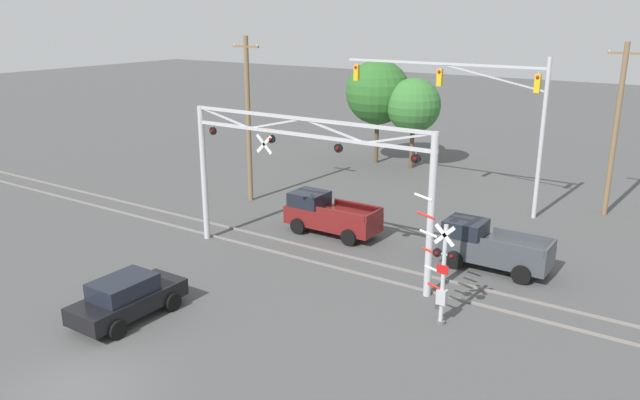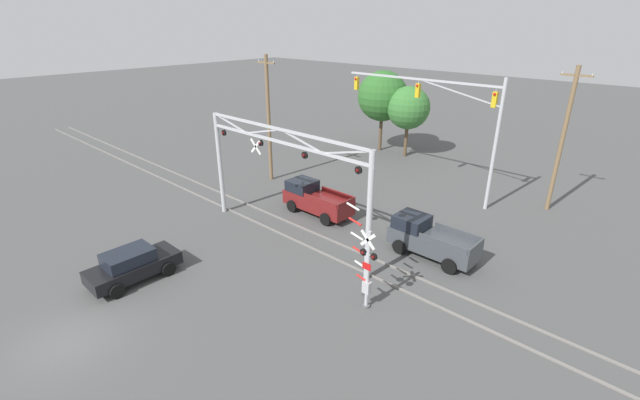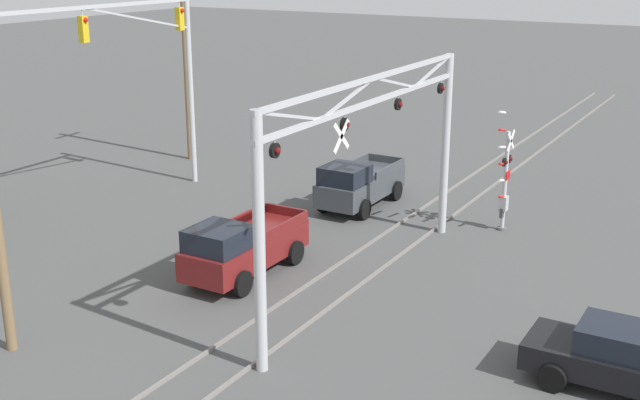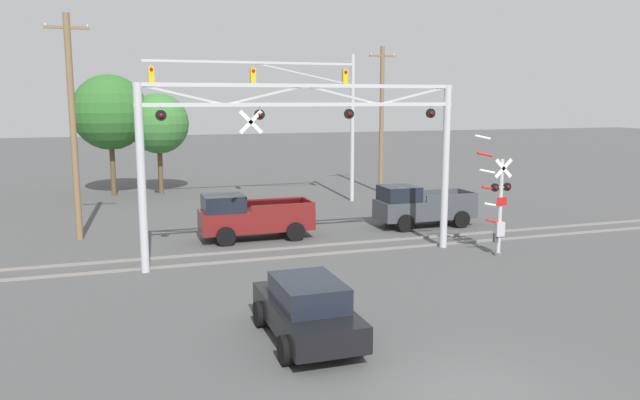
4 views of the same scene
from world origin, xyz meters
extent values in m
plane|color=#4C4C4C|center=(0.00, 0.00, 0.00)|extent=(200.00, 200.00, 0.00)
cube|color=gray|center=(0.00, 12.19, 0.05)|extent=(80.00, 0.08, 0.10)
cube|color=gray|center=(0.00, 13.63, 0.05)|extent=(80.00, 0.08, 0.10)
cylinder|color=#B7BABF|center=(-6.00, 11.91, 3.33)|extent=(0.30, 0.30, 6.67)
cylinder|color=#B7BABF|center=(6.00, 11.91, 3.33)|extent=(0.30, 0.30, 6.67)
cube|color=#B7BABF|center=(0.00, 11.91, 5.90)|extent=(12.29, 0.14, 0.14)
cube|color=#B7BABF|center=(0.00, 11.91, 6.60)|extent=(12.29, 0.14, 0.14)
cube|color=#B7BABF|center=(-4.50, 11.91, 6.25)|extent=(3.02, 0.08, 0.77)
cube|color=#B7BABF|center=(-1.50, 11.91, 6.25)|extent=(3.02, 0.08, 0.77)
cube|color=#B7BABF|center=(1.50, 11.91, 6.25)|extent=(3.02, 0.08, 0.77)
cube|color=#B7BABF|center=(4.50, 11.91, 6.25)|extent=(3.02, 0.08, 0.77)
cylinder|color=black|center=(-5.25, 11.91, 5.54)|extent=(0.38, 0.10, 0.38)
sphere|color=#590C0C|center=(-5.25, 11.84, 5.54)|extent=(0.18, 0.18, 0.18)
cylinder|color=#B7BABF|center=(-5.25, 11.91, 5.78)|extent=(0.04, 0.04, 0.10)
cylinder|color=black|center=(-1.75, 11.91, 5.54)|extent=(0.38, 0.10, 0.38)
sphere|color=#590C0C|center=(-1.75, 11.84, 5.54)|extent=(0.18, 0.18, 0.18)
cylinder|color=#B7BABF|center=(-1.75, 11.91, 5.78)|extent=(0.04, 0.04, 0.10)
cylinder|color=black|center=(1.75, 11.91, 5.54)|extent=(0.38, 0.10, 0.38)
sphere|color=#590C0C|center=(1.75, 11.84, 5.54)|extent=(0.18, 0.18, 0.18)
cylinder|color=#B7BABF|center=(1.75, 11.91, 5.78)|extent=(0.04, 0.04, 0.10)
cylinder|color=black|center=(5.25, 11.91, 5.54)|extent=(0.38, 0.10, 0.38)
sphere|color=#590C0C|center=(5.25, 11.84, 5.54)|extent=(0.18, 0.18, 0.18)
cylinder|color=#B7BABF|center=(5.25, 11.91, 5.78)|extent=(0.04, 0.04, 0.10)
cube|color=white|center=(-2.10, 11.81, 5.28)|extent=(0.88, 0.03, 0.88)
cube|color=white|center=(-2.10, 11.81, 5.28)|extent=(0.88, 0.03, 0.88)
cylinder|color=black|center=(-2.10, 11.78, 5.28)|extent=(0.04, 0.04, 0.02)
cylinder|color=#B7BABF|center=(7.39, 10.03, 1.91)|extent=(0.16, 0.16, 3.81)
cylinder|color=#59595B|center=(7.39, 10.03, 0.05)|extent=(0.35, 0.35, 0.10)
cube|color=white|center=(7.39, 9.92, 3.46)|extent=(0.78, 0.03, 0.78)
cube|color=white|center=(7.39, 9.92, 3.46)|extent=(0.78, 0.03, 0.78)
cylinder|color=black|center=(7.39, 9.89, 3.46)|extent=(0.04, 0.04, 0.02)
cylinder|color=black|center=(7.11, 10.03, 2.71)|extent=(0.32, 0.09, 0.32)
sphere|color=#590C0C|center=(7.11, 9.97, 2.71)|extent=(0.16, 0.16, 0.16)
cylinder|color=black|center=(7.67, 10.03, 2.71)|extent=(0.32, 0.09, 0.32)
sphere|color=#590C0C|center=(7.67, 9.97, 2.71)|extent=(0.16, 0.16, 0.16)
cube|color=#B7BABF|center=(7.39, 10.03, 2.71)|extent=(0.64, 0.06, 0.06)
cube|color=red|center=(7.39, 9.93, 2.16)|extent=(0.44, 0.02, 0.32)
cube|color=#B2B2B7|center=(7.39, 10.03, 1.05)|extent=(0.36, 0.28, 0.56)
cylinder|color=red|center=(7.15, 10.03, 1.38)|extent=(0.68, 0.09, 0.22)
cylinder|color=white|center=(7.01, 10.03, 2.04)|extent=(0.68, 0.09, 0.22)
cylinder|color=red|center=(6.88, 10.03, 2.70)|extent=(0.68, 0.09, 0.22)
cylinder|color=white|center=(6.74, 10.03, 3.36)|extent=(0.68, 0.09, 0.22)
cylinder|color=red|center=(6.60, 10.03, 4.01)|extent=(0.68, 0.09, 0.22)
cylinder|color=white|center=(6.47, 10.03, 4.67)|extent=(0.68, 0.09, 0.22)
cube|color=#3F3F42|center=(7.28, 10.03, 0.71)|extent=(0.24, 0.12, 0.36)
cylinder|color=#B7BABF|center=(6.80, 24.33, 4.36)|extent=(0.24, 0.24, 8.72)
cube|color=#B7BABF|center=(0.79, 24.33, 8.12)|extent=(12.01, 0.14, 0.14)
cube|color=#B7BABF|center=(3.80, 24.33, 7.52)|extent=(6.02, 0.08, 1.28)
cylinder|color=#B7BABF|center=(-4.71, 24.33, 7.97)|extent=(0.04, 0.04, 0.30)
cube|color=gold|center=(-4.71, 24.33, 7.34)|extent=(0.30, 0.26, 0.97)
sphere|color=red|center=(-4.71, 24.17, 7.69)|extent=(0.18, 0.18, 0.18)
cylinder|color=#B7BABF|center=(0.79, 24.33, 7.97)|extent=(0.04, 0.04, 0.30)
cube|color=gold|center=(0.79, 24.33, 7.34)|extent=(0.30, 0.26, 0.97)
sphere|color=red|center=(0.79, 24.17, 7.69)|extent=(0.18, 0.18, 0.18)
cylinder|color=#B7BABF|center=(6.30, 24.33, 7.97)|extent=(0.04, 0.04, 0.30)
cube|color=gold|center=(6.30, 24.33, 7.34)|extent=(0.30, 0.26, 0.97)
sphere|color=red|center=(6.30, 24.17, 7.69)|extent=(0.18, 0.18, 0.18)
cube|color=maroon|center=(-1.04, 15.88, 0.87)|extent=(4.91, 1.80, 0.91)
cube|color=black|center=(-2.48, 15.88, 1.68)|extent=(1.74, 1.66, 0.71)
cube|color=maroon|center=(-0.07, 15.02, 1.49)|extent=(2.77, 0.08, 0.32)
cube|color=maroon|center=(-0.07, 16.74, 1.49)|extent=(2.77, 0.08, 0.32)
cube|color=maroon|center=(1.36, 15.88, 1.49)|extent=(0.10, 1.72, 0.32)
cylinder|color=black|center=(-2.56, 14.97, 0.41)|extent=(0.83, 0.24, 0.83)
cylinder|color=black|center=(-2.56, 16.79, 0.41)|extent=(0.83, 0.24, 0.83)
cylinder|color=black|center=(0.48, 14.97, 0.41)|extent=(0.83, 0.24, 0.83)
cylinder|color=black|center=(0.48, 16.79, 0.41)|extent=(0.83, 0.24, 0.83)
cube|color=#3D4247|center=(7.33, 16.03, 0.87)|extent=(4.78, 1.80, 0.91)
cube|color=black|center=(5.94, 16.03, 1.68)|extent=(1.69, 1.66, 0.71)
cube|color=#3D4247|center=(8.28, 15.17, 1.49)|extent=(2.69, 0.08, 0.32)
cube|color=#3D4247|center=(8.28, 16.90, 1.49)|extent=(2.69, 0.08, 0.32)
cube|color=#3D4247|center=(9.67, 16.03, 1.49)|extent=(0.10, 1.72, 0.32)
cylinder|color=black|center=(5.85, 15.12, 0.41)|extent=(0.83, 0.24, 0.83)
cylinder|color=black|center=(5.85, 16.95, 0.41)|extent=(0.83, 0.24, 0.83)
cylinder|color=black|center=(8.81, 15.12, 0.41)|extent=(0.83, 0.24, 0.83)
cylinder|color=black|center=(8.81, 16.95, 0.41)|extent=(0.83, 0.24, 0.83)
cube|color=black|center=(-2.44, 4.02, 0.68)|extent=(1.82, 4.33, 0.65)
cube|color=black|center=(-2.44, 3.84, 1.32)|extent=(1.54, 2.25, 0.63)
cylinder|color=black|center=(-3.36, 5.32, 0.35)|extent=(0.24, 0.70, 0.70)
cylinder|color=black|center=(-1.52, 5.32, 0.35)|extent=(0.24, 0.70, 0.70)
cylinder|color=black|center=(-3.36, 2.72, 0.35)|extent=(0.24, 0.70, 0.70)
cylinder|color=black|center=(-1.52, 2.72, 0.35)|extent=(0.24, 0.70, 0.70)
cylinder|color=brown|center=(-8.44, 18.28, 4.83)|extent=(0.28, 0.28, 9.66)
cube|color=brown|center=(-8.44, 18.28, 9.06)|extent=(1.80, 0.12, 0.12)
cylinder|color=silver|center=(-9.26, 18.28, 9.16)|extent=(0.08, 0.08, 0.12)
cylinder|color=silver|center=(-7.62, 18.28, 9.16)|extent=(0.08, 0.08, 0.12)
cylinder|color=brown|center=(9.94, 27.13, 4.73)|extent=(0.28, 0.28, 9.46)
cube|color=brown|center=(9.94, 27.13, 8.86)|extent=(1.80, 0.12, 0.12)
cylinder|color=silver|center=(9.12, 27.13, 8.96)|extent=(0.08, 0.08, 0.12)
cylinder|color=silver|center=(10.76, 27.13, 8.96)|extent=(0.08, 0.08, 0.12)
cylinder|color=brown|center=(-6.90, 31.18, 1.82)|extent=(0.32, 0.32, 3.64)
sphere|color=#2D6628|center=(-6.90, 31.18, 5.29)|extent=(4.72, 4.72, 4.72)
cylinder|color=brown|center=(-3.95, 31.13, 1.60)|extent=(0.32, 0.32, 3.21)
sphere|color=#387533|center=(-3.95, 31.13, 4.57)|extent=(3.88, 3.88, 3.88)
camera|label=1|loc=(15.12, -9.53, 10.92)|focal=35.00mm
camera|label=2|loc=(16.67, -3.07, 11.97)|focal=24.00mm
camera|label=3|loc=(-20.88, 1.53, 10.15)|focal=45.00mm
camera|label=4|loc=(-6.96, -10.51, 6.09)|focal=35.00mm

